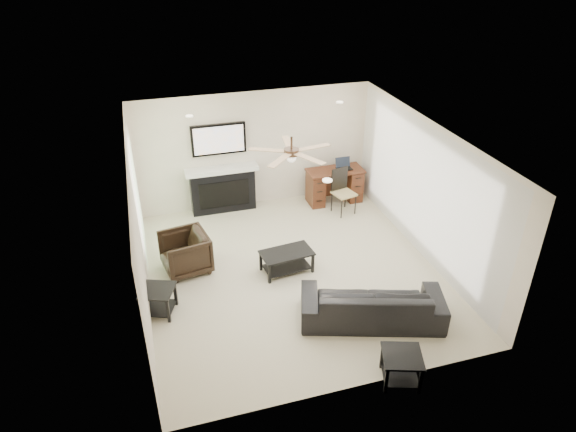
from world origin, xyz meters
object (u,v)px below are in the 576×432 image
at_px(fireplace_unit, 222,170).
at_px(coffee_table, 287,262).
at_px(armchair, 185,253).
at_px(desk, 334,186).
at_px(sofa, 372,303).

bearing_deg(fireplace_unit, coffee_table, -75.48).
relative_size(armchair, fireplace_unit, 0.42).
xyz_separation_m(coffee_table, desk, (1.77, 2.26, 0.18)).
bearing_deg(sofa, desk, -84.83).
height_order(coffee_table, desk, desk).
xyz_separation_m(armchair, desk, (3.47, 1.71, 0.02)).
height_order(coffee_table, fireplace_unit, fireplace_unit).
xyz_separation_m(armchair, fireplace_unit, (1.04, 1.99, 0.59)).
xyz_separation_m(fireplace_unit, desk, (2.42, -0.28, -0.57)).
relative_size(armchair, coffee_table, 0.88).
relative_size(fireplace_unit, desk, 1.57).
distance_m(armchair, coffee_table, 1.79).
bearing_deg(coffee_table, fireplace_unit, 98.01).
distance_m(fireplace_unit, desk, 2.51).
relative_size(sofa, fireplace_unit, 1.14).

